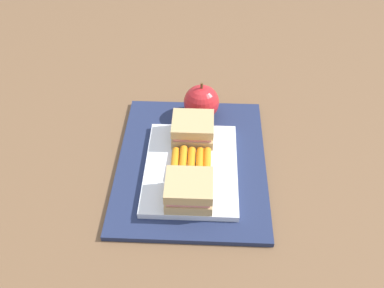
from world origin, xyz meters
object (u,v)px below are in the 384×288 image
Objects in this scene: food_tray at (191,168)px; apple at (201,102)px; carrot_sticks_bundle at (191,163)px; sandwich_half_right at (193,129)px; sandwich_half_left at (189,190)px.

food_tray is 2.71× the size of apple.
food_tray is at bearing 174.85° from apple.
food_tray is at bearing -12.01° from carrot_sticks_bundle.
sandwich_half_right is at bearing 169.94° from apple.
carrot_sticks_bundle is at bearing 174.82° from apple.
carrot_sticks_bundle is at bearing 179.90° from sandwich_half_right.
apple is (0.08, -0.01, 0.00)m from sandwich_half_right.
food_tray is 0.01m from carrot_sticks_bundle.
carrot_sticks_bundle is 0.16m from apple.
apple reaches higher than sandwich_half_right.
food_tray is 2.88× the size of sandwich_half_left.
apple reaches higher than carrot_sticks_bundle.
sandwich_half_left is 0.94× the size of apple.
sandwich_half_left is 0.24m from apple.
food_tray is 0.08m from sandwich_half_right.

